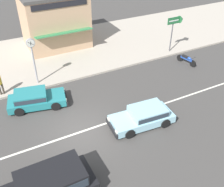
# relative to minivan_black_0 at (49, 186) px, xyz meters

# --- Properties ---
(ground_plane) EXTENTS (160.00, 160.00, 0.00)m
(ground_plane) POSITION_rel_minivan_black_0_xyz_m (2.84, 3.39, -0.84)
(ground_plane) COLOR #423F3D
(lane_centre_stripe) EXTENTS (50.40, 0.14, 0.01)m
(lane_centre_stripe) POSITION_rel_minivan_black_0_xyz_m (2.84, 3.39, -0.84)
(lane_centre_stripe) COLOR silver
(lane_centre_stripe) RESTS_ON ground
(kerb_strip) EXTENTS (68.00, 10.00, 0.15)m
(kerb_strip) POSITION_rel_minivan_black_0_xyz_m (2.84, 13.87, -0.77)
(kerb_strip) COLOR #ADA393
(kerb_strip) RESTS_ON ground
(minivan_black_0) EXTENTS (4.37, 2.05, 1.56)m
(minivan_black_0) POSITION_rel_minivan_black_0_xyz_m (0.00, 0.00, 0.00)
(minivan_black_0) COLOR black
(minivan_black_0) RESTS_ON ground
(hatchback_pale_blue_2) EXTENTS (3.99, 2.01, 1.10)m
(hatchback_pale_blue_2) POSITION_rel_minivan_black_0_xyz_m (6.44, 2.36, -0.26)
(hatchback_pale_blue_2) COLOR #93C6D6
(hatchback_pale_blue_2) RESTS_ON ground
(hatchback_teal_3) EXTENTS (4.02, 2.39, 1.10)m
(hatchback_teal_3) POSITION_rel_minivan_black_0_xyz_m (1.06, 7.10, -0.26)
(hatchback_teal_3) COLOR teal
(hatchback_teal_3) RESTS_ON ground
(motorcycle_1) EXTENTS (0.67, 1.88, 0.80)m
(motorcycle_1) POSITION_rel_minivan_black_0_xyz_m (13.77, 7.11, -0.42)
(motorcycle_1) COLOR black
(motorcycle_1) RESTS_ON ground
(street_clock) EXTENTS (0.60, 0.22, 3.48)m
(street_clock) POSITION_rel_minivan_black_0_xyz_m (1.84, 9.64, 1.86)
(street_clock) COLOR #9E9EA3
(street_clock) RESTS_ON kerb_strip
(arrow_signboard) EXTENTS (1.61, 0.63, 3.16)m
(arrow_signboard) POSITION_rel_minivan_black_0_xyz_m (14.38, 9.46, 1.96)
(arrow_signboard) COLOR #4C4C51
(arrow_signboard) RESTS_ON kerb_strip
(shopfront_mid_block) EXTENTS (5.58, 5.33, 4.82)m
(shopfront_mid_block) POSITION_rel_minivan_black_0_xyz_m (5.24, 15.64, 1.72)
(shopfront_mid_block) COLOR tan
(shopfront_mid_block) RESTS_ON kerb_strip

